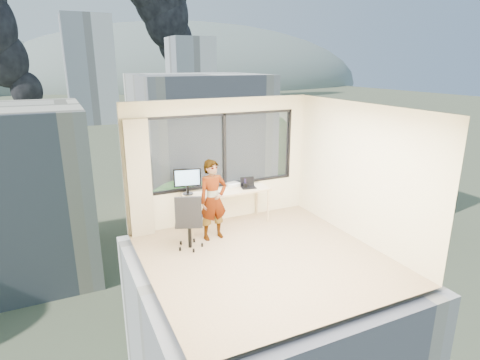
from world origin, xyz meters
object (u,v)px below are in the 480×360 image
desk (227,207)px  person (213,200)px  game_console (233,184)px  laptop (249,183)px  chair (189,220)px  handbag (247,181)px  monitor (187,181)px

desk → person: person is taller
person → game_console: 1.05m
person → laptop: size_ratio=4.91×
chair → handbag: bearing=48.7°
person → game_console: size_ratio=5.70×
laptop → handbag: size_ratio=1.38×
desk → handbag: 0.75m
game_console → laptop: 0.36m
desk → chair: (-1.05, -0.72, 0.17)m
desk → game_console: game_console is taller
chair → game_console: bearing=55.9°
person → laptop: 1.10m
person → desk: bearing=41.0°
game_console → laptop: (0.24, -0.26, 0.06)m
person → laptop: (0.99, 0.47, 0.07)m
game_console → handbag: handbag is taller
chair → person: 0.63m
game_console → laptop: laptop is taller
chair → handbag: (1.62, 0.89, 0.30)m
person → laptop: person is taller
chair → monitor: 0.99m
chair → person: (0.55, 0.20, 0.24)m
monitor → laptop: size_ratio=1.69×
monitor → handbag: size_ratio=2.33×
laptop → handbag: bearing=79.9°
chair → laptop: 1.71m
laptop → desk: bearing=-175.4°
game_console → monitor: bearing=175.3°
game_console → desk: bearing=-149.5°
monitor → game_console: (1.04, 0.11, -0.24)m
desk → handbag: (0.56, 0.16, 0.46)m
laptop → monitor: bearing=-176.4°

